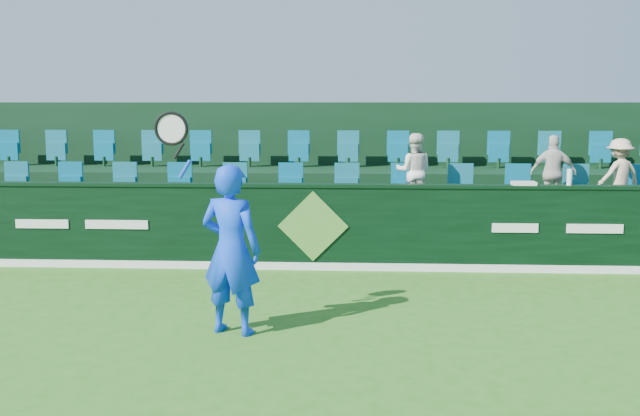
# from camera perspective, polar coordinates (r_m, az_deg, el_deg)

# --- Properties ---
(ground) EXTENTS (60.00, 60.00, 0.00)m
(ground) POSITION_cam_1_polar(r_m,az_deg,el_deg) (7.48, -2.37, -11.96)
(ground) COLOR #2B6D1A
(ground) RESTS_ON ground
(sponsor_hoarding) EXTENTS (16.00, 0.25, 1.35)m
(sponsor_hoarding) POSITION_cam_1_polar(r_m,az_deg,el_deg) (11.16, -0.51, -1.50)
(sponsor_hoarding) COLOR black
(sponsor_hoarding) RESTS_ON ground
(stand_tier_front) EXTENTS (16.00, 2.00, 0.80)m
(stand_tier_front) POSITION_cam_1_polar(r_m,az_deg,el_deg) (12.30, -0.22, -1.87)
(stand_tier_front) COLOR black
(stand_tier_front) RESTS_ON ground
(stand_tier_back) EXTENTS (16.00, 1.80, 1.30)m
(stand_tier_back) POSITION_cam_1_polar(r_m,az_deg,el_deg) (14.13, 0.19, 0.52)
(stand_tier_back) COLOR black
(stand_tier_back) RESTS_ON ground
(stand_rear) EXTENTS (16.00, 4.10, 2.60)m
(stand_rear) POSITION_cam_1_polar(r_m,az_deg,el_deg) (14.50, 0.28, 2.98)
(stand_rear) COLOR black
(stand_rear) RESTS_ON ground
(seat_row_front) EXTENTS (13.50, 0.50, 0.60)m
(seat_row_front) POSITION_cam_1_polar(r_m,az_deg,el_deg) (12.59, -0.12, 1.60)
(seat_row_front) COLOR #076081
(seat_row_front) RESTS_ON stand_tier_front
(seat_row_back) EXTENTS (13.50, 0.50, 0.60)m
(seat_row_back) POSITION_cam_1_polar(r_m,az_deg,el_deg) (14.33, 0.25, 4.45)
(seat_row_back) COLOR #076081
(seat_row_back) RESTS_ON stand_tier_back
(tennis_player) EXTENTS (1.28, 0.65, 2.58)m
(tennis_player) POSITION_cam_1_polar(r_m,az_deg,el_deg) (8.07, -7.18, -3.23)
(tennis_player) COLOR #0D40ED
(tennis_player) RESTS_ON ground
(spectator_left) EXTENTS (0.68, 0.56, 1.29)m
(spectator_left) POSITION_cam_1_polar(r_m,az_deg,el_deg) (12.19, 7.52, 2.93)
(spectator_left) COLOR white
(spectator_left) RESTS_ON stand_tier_front
(spectator_middle) EXTENTS (0.79, 0.44, 1.26)m
(spectator_middle) POSITION_cam_1_polar(r_m,az_deg,el_deg) (12.60, 18.16, 2.70)
(spectator_middle) COLOR beige
(spectator_middle) RESTS_ON stand_tier_front
(spectator_right) EXTENTS (0.89, 0.69, 1.21)m
(spectator_right) POSITION_cam_1_polar(r_m,az_deg,el_deg) (12.93, 22.81, 2.47)
(spectator_right) COLOR beige
(spectator_right) RESTS_ON stand_tier_front
(towel) EXTENTS (0.36, 0.23, 0.05)m
(towel) POSITION_cam_1_polar(r_m,az_deg,el_deg) (11.34, 15.99, 1.91)
(towel) COLOR silver
(towel) RESTS_ON sponsor_hoarding
(drinks_bottle) EXTENTS (0.08, 0.08, 0.25)m
(drinks_bottle) POSITION_cam_1_polar(r_m,az_deg,el_deg) (11.51, 19.33, 2.35)
(drinks_bottle) COLOR white
(drinks_bottle) RESTS_ON sponsor_hoarding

